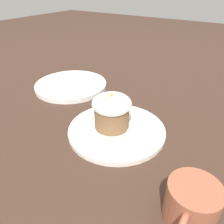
# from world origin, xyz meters

# --- Properties ---
(ground_plane) EXTENTS (4.00, 4.00, 0.00)m
(ground_plane) POSITION_xyz_m (0.00, 0.00, 0.00)
(ground_plane) COLOR #3D281E
(dessert_plate) EXTENTS (0.27, 0.27, 0.01)m
(dessert_plate) POSITION_xyz_m (0.00, 0.00, 0.01)
(dessert_plate) COLOR white
(dessert_plate) RESTS_ON ground_plane
(carrot_cake) EXTENTS (0.11, 0.11, 0.10)m
(carrot_cake) POSITION_xyz_m (-0.00, -0.02, 0.06)
(carrot_cake) COLOR brown
(carrot_cake) RESTS_ON dessert_plate
(spoon) EXTENTS (0.07, 0.11, 0.01)m
(spoon) POSITION_xyz_m (-0.00, 0.02, 0.02)
(spoon) COLOR silver
(spoon) RESTS_ON dessert_plate
(coffee_cup) EXTENTS (0.13, 0.09, 0.08)m
(coffee_cup) POSITION_xyz_m (0.15, 0.24, 0.04)
(coffee_cup) COLOR #9E563D
(coffee_cup) RESTS_ON ground_plane
(side_plate) EXTENTS (0.27, 0.27, 0.02)m
(side_plate) POSITION_xyz_m (-0.15, -0.31, 0.01)
(side_plate) COLOR white
(side_plate) RESTS_ON ground_plane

